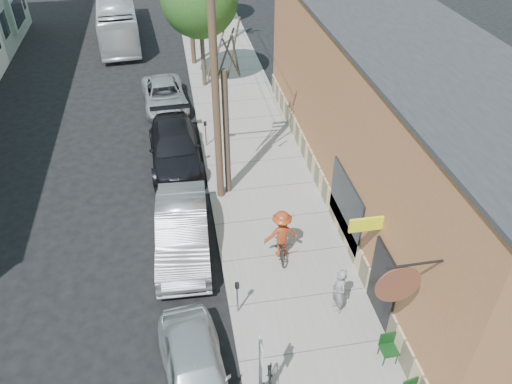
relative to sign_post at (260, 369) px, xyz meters
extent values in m
plane|color=black|center=(-2.35, 3.44, -1.83)|extent=(120.00, 120.00, 0.00)
cube|color=gray|center=(1.90, 14.44, -1.76)|extent=(4.50, 58.00, 0.15)
cube|color=#9D613A|center=(6.65, 8.44, 1.42)|extent=(5.00, 20.00, 6.50)
cube|color=#2B2B2D|center=(6.65, 8.44, 4.72)|extent=(5.20, 20.20, 0.12)
cube|color=tan|center=(4.13, 8.44, -1.28)|extent=(0.10, 20.00, 1.10)
cube|color=black|center=(4.12, 2.44, -0.53)|extent=(0.10, 1.60, 2.60)
cube|color=black|center=(4.12, 5.94, -0.23)|extent=(0.08, 3.00, 2.20)
cylinder|color=brown|center=(3.20, 0.24, 2.07)|extent=(1.10, 0.06, 1.10)
cube|color=yellow|center=(3.65, 3.24, 1.27)|extent=(1.00, 0.08, 0.45)
cube|color=slate|center=(0.00, 0.00, -0.28)|extent=(0.07, 0.07, 2.80)
cube|color=silver|center=(0.00, 0.00, 0.72)|extent=(0.02, 0.45, 0.60)
cylinder|color=slate|center=(-0.10, 3.23, -1.13)|extent=(0.06, 0.06, 1.10)
cylinder|color=black|center=(-0.10, 3.23, -0.53)|extent=(0.14, 0.14, 0.18)
cylinder|color=slate|center=(-0.10, 13.15, -1.13)|extent=(0.06, 0.06, 1.10)
cylinder|color=black|center=(-0.10, 13.15, -0.53)|extent=(0.14, 0.14, 0.18)
cylinder|color=#503A28|center=(0.10, 9.23, 3.32)|extent=(0.28, 0.28, 10.00)
cylinder|color=#44392C|center=(0.45, 9.50, 0.93)|extent=(0.24, 0.24, 5.22)
cylinder|color=#44392C|center=(0.45, 19.76, 0.56)|extent=(0.24, 0.24, 4.48)
imported|color=gray|center=(2.91, 2.74, -0.85)|extent=(0.46, 0.65, 1.66)
imported|color=maroon|center=(1.75, 5.46, -0.76)|extent=(1.23, 0.75, 1.85)
imported|color=black|center=(1.75, 5.46, -1.24)|extent=(0.74, 1.73, 0.89)
imported|color=#BABFC2|center=(-1.55, 0.95, -1.12)|extent=(2.11, 4.34, 1.43)
imported|color=#ADAEB5|center=(-1.55, 6.47, -1.00)|extent=(2.01, 5.14, 1.67)
imported|color=black|center=(-1.55, 12.20, -1.05)|extent=(2.31, 5.43, 1.56)
imported|color=silver|center=(-1.85, 17.72, -1.18)|extent=(2.51, 4.82, 1.30)
imported|color=white|center=(-4.65, 28.81, -0.39)|extent=(3.18, 10.51, 2.89)
camera|label=1|loc=(-1.33, -6.83, 10.52)|focal=35.00mm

